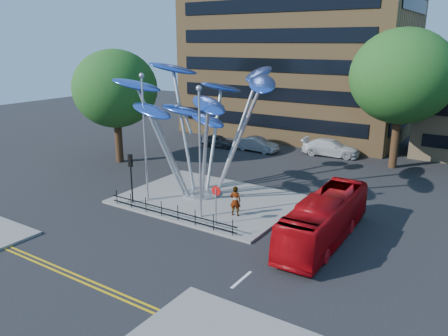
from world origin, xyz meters
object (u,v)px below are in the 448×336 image
Objects in this scene: parked_car_mid at (257,144)px; tree_right at (402,77)px; traffic_light_island at (131,168)px; parked_car_left at (218,141)px; pedestrian at (235,201)px; street_lamp_right at (200,141)px; leaf_sculpture at (201,102)px; parked_car_right at (331,148)px; red_bus at (325,219)px; tree_left at (115,89)px; no_entry_sign_island at (216,199)px; street_lamp_left at (144,127)px.

tree_right is at bearing -81.83° from parked_car_mid.
traffic_light_island reaches higher than parked_car_left.
traffic_light_island is 7.62m from pedestrian.
pedestrian is at bearing 37.72° from street_lamp_right.
tree_right reaches higher than traffic_light_island.
leaf_sculpture is 3.31× the size of parked_car_left.
street_lamp_right is at bearing 5.19° from traffic_light_island.
red_bus is at bearing -168.27° from parked_car_right.
parked_car_mid is (8.90, 10.61, -6.06)m from tree_left.
tree_right is at bearing 72.88° from no_entry_sign_island.
traffic_light_island is 0.77× the size of parked_car_mid.
parked_car_right is (6.35, 19.49, -4.55)m from street_lamp_left.
red_bus is at bearing 162.81° from pedestrian.
tree_right is 1.26× the size of red_bus.
parked_car_mid is at bearing -173.97° from tree_right.
red_bus reaches higher than parked_car_right.
red_bus reaches higher than parked_car_mid.
street_lamp_right reaches higher than parked_car_left.
red_bus is (22.23, -5.79, -5.46)m from tree_left.
tree_left reaches higher than parked_car_right.
parked_car_mid is at bearing -81.53° from pedestrian.
no_entry_sign_island is at bearing -107.12° from tree_right.
traffic_light_island is 1.40× the size of no_entry_sign_island.
tree_left is 21.35m from parked_car_right.
street_lamp_right is 1.87× the size of parked_car_mid.
street_lamp_left reaches higher than no_entry_sign_island.
parked_car_right is at bearing 90.41° from no_entry_sign_island.
tree_left is at bearing 164.35° from red_bus.
street_lamp_right is at bearing -111.54° from tree_right.
parked_car_left is at bearing 104.71° from traffic_light_island.
no_entry_sign_island is 0.26× the size of red_bus.
leaf_sculpture is at bearing 124.91° from street_lamp_right.
traffic_light_island is 18.24m from parked_car_left.
leaf_sculpture is at bearing -157.10° from parked_car_left.
tree_left is 18.11m from pedestrian.
street_lamp_left is (9.50, -6.50, -1.44)m from tree_left.
leaf_sculpture is at bearing -165.58° from parked_car_mid.
parked_car_mid is (-7.10, 18.10, -1.09)m from no_entry_sign_island.
parked_car_left is at bearing 107.15° from street_lamp_left.
red_bus reaches higher than no_entry_sign_island.
red_bus is (7.73, 1.21, -3.76)m from street_lamp_right.
tree_left reaches higher than parked_car_mid.
red_bus is at bearing 8.88° from street_lamp_right.
traffic_light_island is at bearing -39.81° from tree_left.
tree_right is 2.17× the size of parked_car_right.
red_bus is at bearing -14.61° from tree_left.
parked_car_right is (1.35, 19.99, -4.28)m from street_lamp_right.
tree_left reaches higher than traffic_light_island.
street_lamp_right reaches higher than red_bus.
pedestrian is at bearing -153.56° from parked_car_mid.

